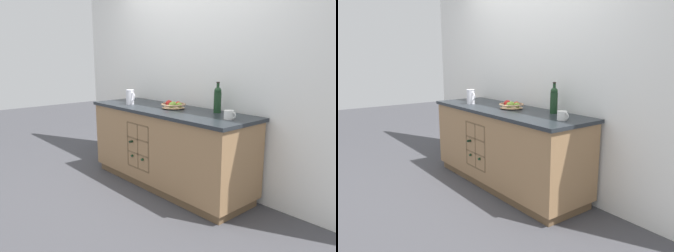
% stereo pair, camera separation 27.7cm
% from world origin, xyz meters
% --- Properties ---
extents(ground_plane, '(14.00, 14.00, 0.00)m').
position_xyz_m(ground_plane, '(0.00, 0.00, 0.00)').
color(ground_plane, '#424247').
extents(back_wall, '(4.44, 0.06, 2.55)m').
position_xyz_m(back_wall, '(0.00, 0.39, 1.27)').
color(back_wall, white).
rests_on(back_wall, ground_plane).
extents(kitchen_island, '(2.08, 0.69, 0.88)m').
position_xyz_m(kitchen_island, '(-0.00, -0.00, 0.45)').
color(kitchen_island, brown).
rests_on(kitchen_island, ground_plane).
extents(fruit_bowl, '(0.27, 0.27, 0.09)m').
position_xyz_m(fruit_bowl, '(0.03, 0.05, 0.92)').
color(fruit_bowl, tan).
rests_on(fruit_bowl, kitchen_island).
extents(white_pitcher, '(0.15, 0.10, 0.17)m').
position_xyz_m(white_pitcher, '(-0.54, -0.12, 0.97)').
color(white_pitcher, white).
rests_on(white_pitcher, kitchen_island).
extents(ceramic_mug, '(0.12, 0.09, 0.08)m').
position_xyz_m(ceramic_mug, '(0.82, 0.01, 0.92)').
color(ceramic_mug, white).
rests_on(ceramic_mug, kitchen_island).
extents(standing_wine_bottle, '(0.08, 0.08, 0.31)m').
position_xyz_m(standing_wine_bottle, '(0.53, 0.20, 1.02)').
color(standing_wine_bottle, '#19381E').
rests_on(standing_wine_bottle, kitchen_island).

